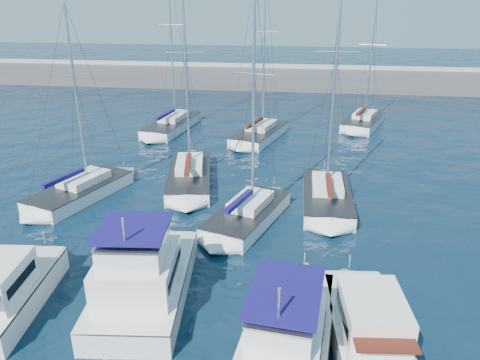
# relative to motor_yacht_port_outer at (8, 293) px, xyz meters

# --- Properties ---
(ground) EXTENTS (220.00, 220.00, 0.00)m
(ground) POSITION_rel_motor_yacht_port_outer_xyz_m (9.72, 2.23, -0.94)
(ground) COLOR black
(ground) RESTS_ON ground
(breakwater) EXTENTS (160.00, 6.00, 4.45)m
(breakwater) POSITION_rel_motor_yacht_port_outer_xyz_m (9.72, 54.23, 0.11)
(breakwater) COLOR #424244
(breakwater) RESTS_ON ground
(motor_yacht_port_outer) EXTENTS (3.19, 6.93, 3.20)m
(motor_yacht_port_outer) POSITION_rel_motor_yacht_port_outer_xyz_m (0.00, 0.00, 0.00)
(motor_yacht_port_outer) COLOR silver
(motor_yacht_port_outer) RESTS_ON ground
(motor_yacht_port_inner) EXTENTS (4.70, 8.65, 4.69)m
(motor_yacht_port_inner) POSITION_rel_motor_yacht_port_outer_xyz_m (5.70, 1.48, 0.19)
(motor_yacht_port_inner) COLOR silver
(motor_yacht_port_inner) RESTS_ON ground
(motor_yacht_stbd_inner) EXTENTS (4.16, 9.80, 4.69)m
(motor_yacht_stbd_inner) POSITION_rel_motor_yacht_port_outer_xyz_m (12.38, -2.07, 0.19)
(motor_yacht_stbd_inner) COLOR silver
(motor_yacht_stbd_inner) RESTS_ON ground
(motor_yacht_stbd_outer) EXTENTS (3.37, 7.09, 3.20)m
(motor_yacht_stbd_outer) POSITION_rel_motor_yacht_port_outer_xyz_m (15.52, -0.33, -0.00)
(motor_yacht_stbd_outer) COLOR silver
(motor_yacht_stbd_outer) RESTS_ON ground
(sailboat_mid_a) EXTENTS (5.43, 8.34, 13.18)m
(sailboat_mid_a) POSITION_rel_motor_yacht_port_outer_xyz_m (-2.43, 12.27, -0.44)
(sailboat_mid_a) COLOR silver
(sailboat_mid_a) RESTS_ON ground
(sailboat_mid_b) EXTENTS (4.72, 9.52, 15.09)m
(sailboat_mid_b) POSITION_rel_motor_yacht_port_outer_xyz_m (4.42, 16.12, -0.43)
(sailboat_mid_b) COLOR silver
(sailboat_mid_b) RESTS_ON ground
(sailboat_mid_c) EXTENTS (5.11, 7.89, 14.50)m
(sailboat_mid_c) POSITION_rel_motor_yacht_port_outer_xyz_m (9.54, 10.07, -0.41)
(sailboat_mid_c) COLOR silver
(sailboat_mid_c) RESTS_ON ground
(sailboat_mid_d) EXTENTS (3.23, 7.92, 15.97)m
(sailboat_mid_d) POSITION_rel_motor_yacht_port_outer_xyz_m (14.52, 13.47, -0.41)
(sailboat_mid_d) COLOR silver
(sailboat_mid_d) RESTS_ON ground
(sailboat_back_a) EXTENTS (4.38, 9.58, 16.66)m
(sailboat_back_a) POSITION_rel_motor_yacht_port_outer_xyz_m (-0.74, 30.10, -0.41)
(sailboat_back_a) COLOR silver
(sailboat_back_a) RESTS_ON ground
(sailboat_back_b) EXTENTS (5.32, 8.65, 16.02)m
(sailboat_back_b) POSITION_rel_motor_yacht_port_outer_xyz_m (8.61, 27.90, -0.41)
(sailboat_back_b) COLOR silver
(sailboat_back_b) RESTS_ON ground
(sailboat_back_c) EXTENTS (5.34, 7.88, 13.37)m
(sailboat_back_c) POSITION_rel_motor_yacht_port_outer_xyz_m (19.10, 33.75, -0.43)
(sailboat_back_c) COLOR silver
(sailboat_back_c) RESTS_ON ground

